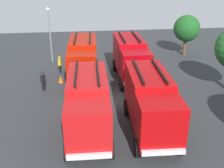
{
  "coord_description": "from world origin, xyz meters",
  "views": [
    {
      "loc": [
        19.55,
        -2.26,
        10.1
      ],
      "look_at": [
        0.0,
        0.0,
        1.4
      ],
      "focal_mm": 43.51,
      "sensor_mm": 36.0,
      "label": 1
    }
  ],
  "objects_px": {
    "firefighter_2": "(43,80)",
    "traffic_cone_0": "(61,79)",
    "fire_truck_0": "(83,58)",
    "traffic_cone_1": "(144,68)",
    "fire_truck_1": "(88,103)",
    "lamppost": "(50,31)",
    "fire_truck_3": "(151,101)",
    "tree_0": "(187,29)",
    "firefighter_1": "(142,53)",
    "firefighter_0": "(60,64)",
    "fire_truck_2": "(131,57)"
  },
  "relations": [
    {
      "from": "firefighter_2",
      "to": "traffic_cone_0",
      "type": "xyz_separation_m",
      "value": [
        -1.55,
        1.37,
        -0.61
      ]
    },
    {
      "from": "fire_truck_0",
      "to": "traffic_cone_1",
      "type": "xyz_separation_m",
      "value": [
        -1.58,
        6.26,
        -1.86
      ]
    },
    {
      "from": "fire_truck_1",
      "to": "lamppost",
      "type": "bearing_deg",
      "value": -164.62
    },
    {
      "from": "traffic_cone_1",
      "to": "lamppost",
      "type": "distance_m",
      "value": 10.9
    },
    {
      "from": "fire_truck_3",
      "to": "firefighter_2",
      "type": "height_order",
      "value": "fire_truck_3"
    },
    {
      "from": "fire_truck_0",
      "to": "tree_0",
      "type": "distance_m",
      "value": 13.83
    },
    {
      "from": "firefighter_2",
      "to": "lamppost",
      "type": "relative_size",
      "value": 0.28
    },
    {
      "from": "firefighter_1",
      "to": "fire_truck_1",
      "type": "bearing_deg",
      "value": -167.81
    },
    {
      "from": "fire_truck_3",
      "to": "firefighter_0",
      "type": "xyz_separation_m",
      "value": [
        -11.26,
        -6.46,
        -1.21
      ]
    },
    {
      "from": "firefighter_2",
      "to": "traffic_cone_1",
      "type": "bearing_deg",
      "value": -123.39
    },
    {
      "from": "traffic_cone_0",
      "to": "lamppost",
      "type": "distance_m",
      "value": 6.9
    },
    {
      "from": "firefighter_0",
      "to": "firefighter_2",
      "type": "xyz_separation_m",
      "value": [
        4.16,
        -1.19,
        -0.01
      ]
    },
    {
      "from": "firefighter_2",
      "to": "tree_0",
      "type": "height_order",
      "value": "tree_0"
    },
    {
      "from": "traffic_cone_1",
      "to": "lamppost",
      "type": "relative_size",
      "value": 0.1
    },
    {
      "from": "traffic_cone_1",
      "to": "firefighter_0",
      "type": "bearing_deg",
      "value": -93.32
    },
    {
      "from": "firefighter_0",
      "to": "traffic_cone_1",
      "type": "height_order",
      "value": "firefighter_0"
    },
    {
      "from": "fire_truck_3",
      "to": "firefighter_2",
      "type": "relative_size",
      "value": 4.37
    },
    {
      "from": "fire_truck_1",
      "to": "firefighter_2",
      "type": "xyz_separation_m",
      "value": [
        -6.97,
        -3.67,
        -1.22
      ]
    },
    {
      "from": "fire_truck_2",
      "to": "lamppost",
      "type": "xyz_separation_m",
      "value": [
        -5.58,
        -7.86,
        1.39
      ]
    },
    {
      "from": "fire_truck_0",
      "to": "fire_truck_1",
      "type": "xyz_separation_m",
      "value": [
        9.05,
        0.15,
        0.0
      ]
    },
    {
      "from": "firefighter_2",
      "to": "lamppost",
      "type": "distance_m",
      "value": 7.97
    },
    {
      "from": "fire_truck_2",
      "to": "firefighter_2",
      "type": "relative_size",
      "value": 4.32
    },
    {
      "from": "fire_truck_1",
      "to": "lamppost",
      "type": "height_order",
      "value": "lamppost"
    },
    {
      "from": "fire_truck_2",
      "to": "lamppost",
      "type": "relative_size",
      "value": 1.21
    },
    {
      "from": "fire_truck_3",
      "to": "lamppost",
      "type": "height_order",
      "value": "lamppost"
    },
    {
      "from": "fire_truck_0",
      "to": "firefighter_2",
      "type": "distance_m",
      "value": 4.27
    },
    {
      "from": "tree_0",
      "to": "lamppost",
      "type": "bearing_deg",
      "value": -86.84
    },
    {
      "from": "fire_truck_2",
      "to": "tree_0",
      "type": "xyz_separation_m",
      "value": [
        -6.45,
        7.81,
        1.05
      ]
    },
    {
      "from": "firefighter_0",
      "to": "lamppost",
      "type": "xyz_separation_m",
      "value": [
        -3.36,
        -1.07,
        2.6
      ]
    },
    {
      "from": "tree_0",
      "to": "lamppost",
      "type": "xyz_separation_m",
      "value": [
        0.87,
        -15.66,
        0.34
      ]
    },
    {
      "from": "fire_truck_2",
      "to": "firefighter_1",
      "type": "distance_m",
      "value": 5.11
    },
    {
      "from": "firefighter_1",
      "to": "lamppost",
      "type": "bearing_deg",
      "value": 121.7
    },
    {
      "from": "fire_truck_1",
      "to": "tree_0",
      "type": "height_order",
      "value": "tree_0"
    },
    {
      "from": "firefighter_2",
      "to": "traffic_cone_1",
      "type": "distance_m",
      "value": 10.46
    },
    {
      "from": "fire_truck_0",
      "to": "tree_0",
      "type": "height_order",
      "value": "tree_0"
    },
    {
      "from": "firefighter_2",
      "to": "traffic_cone_0",
      "type": "bearing_deg",
      "value": -95.37
    },
    {
      "from": "firefighter_0",
      "to": "traffic_cone_1",
      "type": "bearing_deg",
      "value": 9.24
    },
    {
      "from": "firefighter_2",
      "to": "tree_0",
      "type": "bearing_deg",
      "value": -115.92
    },
    {
      "from": "fire_truck_0",
      "to": "lamppost",
      "type": "distance_m",
      "value": 6.57
    },
    {
      "from": "tree_0",
      "to": "firefighter_2",
      "type": "bearing_deg",
      "value": -62.0
    },
    {
      "from": "fire_truck_0",
      "to": "fire_truck_3",
      "type": "distance_m",
      "value": 10.06
    },
    {
      "from": "traffic_cone_0",
      "to": "traffic_cone_1",
      "type": "relative_size",
      "value": 1.09
    },
    {
      "from": "fire_truck_3",
      "to": "tree_0",
      "type": "relative_size",
      "value": 1.53
    },
    {
      "from": "firefighter_2",
      "to": "fire_truck_3",
      "type": "bearing_deg",
      "value": 173.21
    },
    {
      "from": "fire_truck_3",
      "to": "firefighter_2",
      "type": "bearing_deg",
      "value": -130.74
    },
    {
      "from": "fire_truck_1",
      "to": "traffic_cone_1",
      "type": "height_order",
      "value": "fire_truck_1"
    },
    {
      "from": "firefighter_2",
      "to": "traffic_cone_0",
      "type": "height_order",
      "value": "firefighter_2"
    },
    {
      "from": "lamppost",
      "to": "fire_truck_1",
      "type": "bearing_deg",
      "value": 13.78
    },
    {
      "from": "fire_truck_3",
      "to": "firefighter_2",
      "type": "distance_m",
      "value": 10.5
    },
    {
      "from": "lamppost",
      "to": "firefighter_0",
      "type": "bearing_deg",
      "value": 17.64
    }
  ]
}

